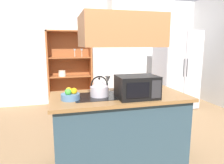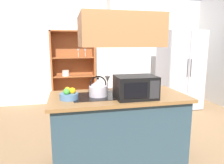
{
  "view_description": "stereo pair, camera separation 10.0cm",
  "coord_description": "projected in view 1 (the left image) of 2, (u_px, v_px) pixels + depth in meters",
  "views": [
    {
      "loc": [
        -0.87,
        -2.4,
        1.51
      ],
      "look_at": [
        -0.17,
        0.3,
        1.0
      ],
      "focal_mm": 32.96,
      "sensor_mm": 36.0,
      "label": 1
    },
    {
      "loc": [
        -0.78,
        -2.42,
        1.51
      ],
      "look_at": [
        -0.17,
        0.3,
        1.0
      ],
      "focal_mm": 32.96,
      "sensor_mm": 36.0,
      "label": 2
    }
  ],
  "objects": [
    {
      "name": "ground_plane",
      "position": [
        130.0,
        158.0,
        2.77
      ],
      "size": [
        7.8,
        7.8,
        0.0
      ],
      "primitive_type": "plane",
      "color": "olive"
    },
    {
      "name": "fruit_bowl",
      "position": [
        70.0,
        95.0,
        2.29
      ],
      "size": [
        0.21,
        0.21,
        0.14
      ],
      "color": "#4C7299",
      "rests_on": "kitchen_island"
    },
    {
      "name": "refrigerator",
      "position": [
        176.0,
        70.0,
        4.95
      ],
      "size": [
        0.9,
        0.78,
        1.82
      ],
      "color": "#B8BCC7",
      "rests_on": "ground"
    },
    {
      "name": "dish_cabinet",
      "position": [
        70.0,
        73.0,
        5.12
      ],
      "size": [
        1.07,
        0.4,
        1.84
      ],
      "color": "#99522A",
      "rests_on": "ground"
    },
    {
      "name": "wall_back",
      "position": [
        92.0,
        51.0,
        5.38
      ],
      "size": [
        6.0,
        0.12,
        2.7
      ],
      "primitive_type": "cube",
      "color": "silver",
      "rests_on": "ground"
    },
    {
      "name": "cutting_board",
      "position": [
        135.0,
        90.0,
        2.72
      ],
      "size": [
        0.37,
        0.28,
        0.02
      ],
      "primitive_type": "cube",
      "rotation": [
        0.0,
        0.0,
        0.12
      ],
      "color": "tan",
      "rests_on": "kitchen_island"
    },
    {
      "name": "wine_glass_on_counter",
      "position": [
        108.0,
        80.0,
        2.7
      ],
      "size": [
        0.08,
        0.08,
        0.21
      ],
      "color": "silver",
      "rests_on": "kitchen_island"
    },
    {
      "name": "kitchen_island",
      "position": [
        119.0,
        129.0,
        2.6
      ],
      "size": [
        1.65,
        0.82,
        0.9
      ],
      "color": "#2A414D",
      "rests_on": "ground"
    },
    {
      "name": "microwave",
      "position": [
        137.0,
        87.0,
        2.36
      ],
      "size": [
        0.46,
        0.35,
        0.26
      ],
      "color": "black",
      "rests_on": "kitchen_island"
    },
    {
      "name": "kettle",
      "position": [
        99.0,
        88.0,
        2.44
      ],
      "size": [
        0.22,
        0.22,
        0.24
      ],
      "color": "#BFB6C0",
      "rests_on": "kitchen_island"
    },
    {
      "name": "range_hood",
      "position": [
        120.0,
        21.0,
        2.36
      ],
      "size": [
        0.9,
        0.7,
        1.22
      ],
      "color": "#A7693C"
    }
  ]
}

